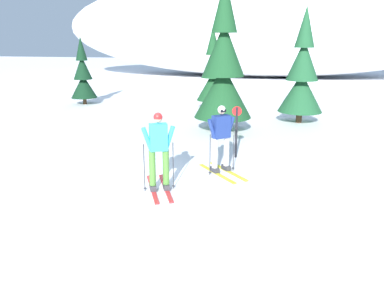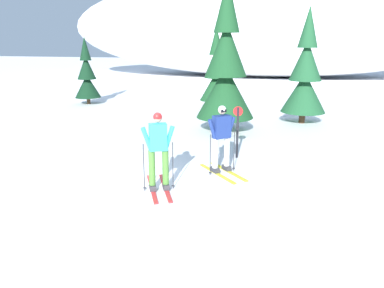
{
  "view_description": "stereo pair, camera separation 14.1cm",
  "coord_description": "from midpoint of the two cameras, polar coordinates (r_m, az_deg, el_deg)",
  "views": [
    {
      "loc": [
        3.41,
        -8.35,
        3.44
      ],
      "look_at": [
        1.5,
        0.48,
        0.95
      ],
      "focal_mm": 35.9,
      "sensor_mm": 36.0,
      "label": 1
    },
    {
      "loc": [
        3.55,
        -8.32,
        3.44
      ],
      "look_at": [
        1.5,
        0.48,
        0.95
      ],
      "focal_mm": 35.9,
      "sensor_mm": 36.0,
      "label": 2
    }
  ],
  "objects": [
    {
      "name": "skier_cyan_jacket",
      "position": [
        8.79,
        -5.43,
        -0.99
      ],
      "size": [
        1.11,
        1.79,
        1.86
      ],
      "color": "red",
      "rests_on": "ground"
    },
    {
      "name": "pine_tree_far_right",
      "position": [
        16.6,
        15.8,
        9.76
      ],
      "size": [
        1.82,
        1.82,
        4.71
      ],
      "color": "#47301E",
      "rests_on": "ground"
    },
    {
      "name": "ground_plane",
      "position": [
        9.67,
        -9.79,
        -5.68
      ],
      "size": [
        120.0,
        120.0,
        0.0
      ],
      "primitive_type": "plane",
      "color": "white"
    },
    {
      "name": "trail_marker_post",
      "position": [
        11.35,
        6.26,
        2.24
      ],
      "size": [
        0.28,
        0.07,
        1.54
      ],
      "color": "black",
      "rests_on": "ground"
    },
    {
      "name": "skier_navy_jacket",
      "position": [
        10.02,
        3.96,
        0.99
      ],
      "size": [
        1.45,
        1.57,
        1.79
      ],
      "color": "gold",
      "rests_on": "ground"
    },
    {
      "name": "pine_tree_far_left",
      "position": [
        21.55,
        -16.08,
        9.62
      ],
      "size": [
        1.37,
        1.37,
        3.55
      ],
      "color": "#47301E",
      "rests_on": "ground"
    },
    {
      "name": "pine_tree_center_left",
      "position": [
        19.54,
        2.86,
        10.28
      ],
      "size": [
        1.57,
        1.57,
        4.07
      ],
      "color": "#47301E",
      "rests_on": "ground"
    },
    {
      "name": "snow_ridge_background",
      "position": [
        37.14,
        10.45,
        16.85
      ],
      "size": [
        37.48,
        14.71,
        9.06
      ],
      "primitive_type": "ellipsoid",
      "color": "white",
      "rests_on": "ground"
    },
    {
      "name": "pine_tree_center_right",
      "position": [
        14.41,
        4.41,
        10.94
      ],
      "size": [
        2.15,
        2.15,
        5.57
      ],
      "color": "#47301E",
      "rests_on": "ground"
    }
  ]
}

